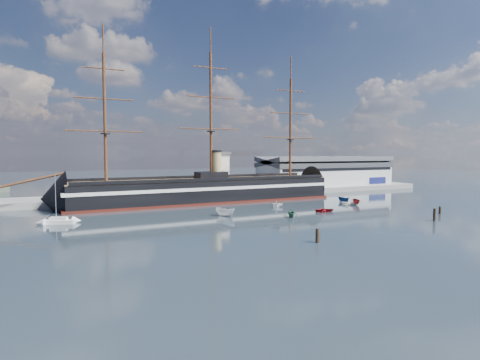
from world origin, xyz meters
name	(u,v)px	position (x,y,z in m)	size (l,w,h in m)	color
ground	(259,208)	(0.00, 40.00, 0.00)	(600.00, 600.00, 0.00)	black
quay	(235,195)	(10.00, 76.00, 0.00)	(180.00, 18.00, 2.00)	slate
warehouse	(326,172)	(58.00, 80.00, 7.98)	(63.00, 21.00, 11.60)	#B7BABC
quay_tower	(222,171)	(3.00, 73.00, 9.75)	(5.00, 5.00, 15.00)	silver
warship	(201,191)	(-10.88, 60.00, 4.04)	(112.95, 17.03, 53.94)	black
sailboat	(59,221)	(-55.48, 37.24, 0.73)	(7.45, 4.78, 11.52)	silver
motorboat_a	(225,216)	(-16.06, 29.73, 0.00)	(7.10, 2.60, 2.84)	silver
motorboat_b	(325,212)	(12.30, 24.12, 0.00)	(3.42, 1.37, 1.59)	maroon
motorboat_c	(357,205)	(31.38, 31.94, 0.00)	(5.78, 2.12, 2.31)	maroon
motorboat_d	(277,207)	(5.89, 39.20, 0.00)	(5.85, 2.53, 2.14)	white
motorboat_e	(350,205)	(29.49, 32.80, 0.00)	(3.32, 1.33, 1.55)	silver
motorboat_f	(344,202)	(32.58, 39.22, 0.00)	(5.46, 2.00, 2.18)	navy
motorboat_g	(291,217)	(-1.45, 20.89, 0.00)	(7.02, 3.04, 2.57)	#1D5034
piling_near_left	(317,243)	(-14.04, -5.93, 0.00)	(0.64, 0.64, 3.32)	black
piling_near_right	(434,221)	(26.39, 0.11, 0.00)	(0.64, 0.64, 3.76)	black
piling_far_right	(440,214)	(37.78, 6.99, 0.00)	(0.64, 0.64, 2.72)	black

